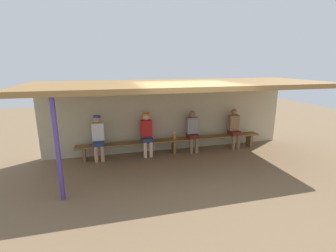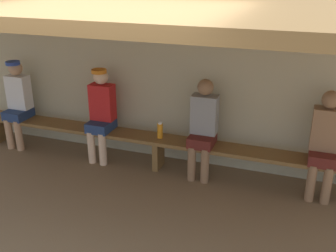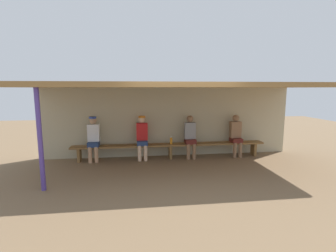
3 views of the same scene
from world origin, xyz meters
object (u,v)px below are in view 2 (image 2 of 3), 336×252
(player_rightmost, at_px, (325,141))
(player_leftmost, at_px, (203,125))
(player_in_white, at_px, (17,100))
(water_bottle_orange, at_px, (160,130))
(bench, at_px, (158,142))
(player_in_red, at_px, (101,111))

(player_rightmost, bearing_deg, player_leftmost, 180.00)
(player_in_white, relative_size, player_rightmost, 1.01)
(player_rightmost, xyz_separation_m, water_bottle_orange, (-2.10, 0.00, -0.16))
(bench, height_order, player_in_red, player_in_red)
(player_rightmost, height_order, player_in_red, player_in_red)
(player_in_white, height_order, water_bottle_orange, player_in_white)
(player_in_red, relative_size, water_bottle_orange, 5.81)
(water_bottle_orange, bearing_deg, player_leftmost, -0.19)
(player_in_red, bearing_deg, player_leftmost, -0.02)
(bench, height_order, player_leftmost, player_leftmost)
(player_in_white, distance_m, player_in_red, 1.45)
(bench, bearing_deg, water_bottle_orange, 10.93)
(player_in_red, bearing_deg, bench, -0.23)
(bench, distance_m, water_bottle_orange, 0.18)
(player_in_white, xyz_separation_m, player_leftmost, (2.95, -0.00, -0.02))
(player_rightmost, relative_size, player_leftmost, 1.00)
(player_rightmost, xyz_separation_m, player_in_red, (-3.00, 0.00, 0.02))
(player_in_white, relative_size, water_bottle_orange, 5.81)
(water_bottle_orange, bearing_deg, player_in_red, -179.90)
(player_rightmost, bearing_deg, player_in_white, 179.99)
(player_in_white, bearing_deg, player_leftmost, -0.01)
(player_rightmost, bearing_deg, player_in_red, 179.99)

